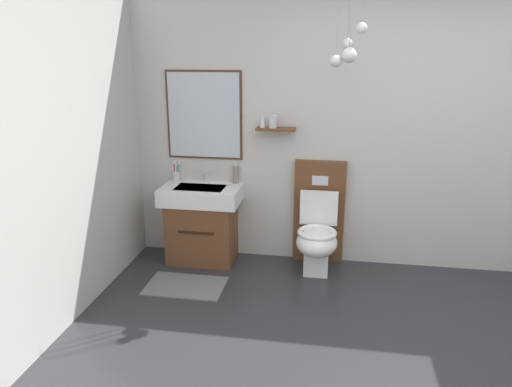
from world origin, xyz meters
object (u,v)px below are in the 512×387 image
at_px(vanity_sink_left, 202,221).
at_px(toilet, 318,230).
at_px(soap_dispenser, 236,174).
at_px(toothbrush_cup, 176,175).

height_order(vanity_sink_left, toilet, toilet).
distance_m(vanity_sink_left, soap_dispenser, 0.56).
height_order(vanity_sink_left, toothbrush_cup, toothbrush_cup).
xyz_separation_m(toothbrush_cup, soap_dispenser, (0.60, 0.01, 0.03)).
relative_size(toilet, soap_dispenser, 4.87).
distance_m(vanity_sink_left, toothbrush_cup, 0.53).
bearing_deg(vanity_sink_left, toilet, -0.22).
xyz_separation_m(vanity_sink_left, soap_dispenser, (0.30, 0.17, 0.44)).
distance_m(toilet, soap_dispenser, 0.95).
xyz_separation_m(vanity_sink_left, toilet, (1.11, -0.00, -0.02)).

